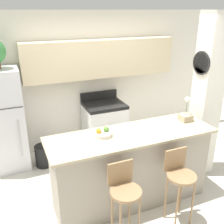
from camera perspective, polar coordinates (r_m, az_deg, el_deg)
ground_plane at (r=3.99m, az=3.97°, el=-18.46°), size 14.00×14.00×0.00m
wall_back at (r=4.95m, az=-4.35°, el=8.66°), size 5.60×0.38×2.55m
pillar_right at (r=4.28m, az=19.90°, el=2.86°), size 0.38×0.34×2.55m
counter_bar at (r=3.67m, az=4.19°, el=-12.04°), size 2.23×0.70×1.06m
refrigerator at (r=4.63m, az=-22.49°, el=-1.82°), size 0.65×0.63×1.71m
stove_range at (r=5.07m, az=-1.66°, el=-2.97°), size 0.74×0.63×1.07m
bar_stool_left at (r=3.05m, az=2.70°, el=-16.99°), size 0.36×0.36×0.98m
bar_stool_right at (r=3.38m, az=14.48°, el=-13.45°), size 0.36×0.36×0.98m
orchid_vase at (r=3.89m, az=15.75°, el=-0.70°), size 0.16×0.16×0.36m
fruit_bowl at (r=3.32m, az=-2.03°, el=-4.64°), size 0.23×0.23×0.11m
trash_bin at (r=4.75m, az=-14.70°, el=-9.17°), size 0.28×0.28×0.38m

